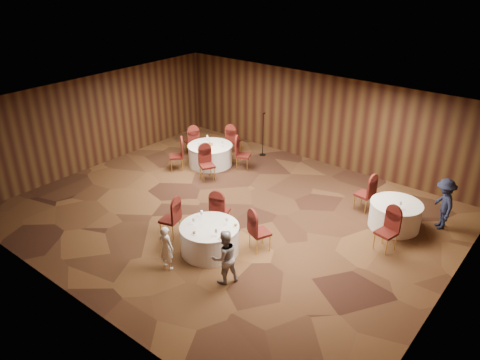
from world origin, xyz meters
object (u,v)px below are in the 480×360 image
Objects in this scene: table_left at (210,155)px; woman_a at (166,248)px; mic_stand at (263,143)px; woman_b at (225,257)px; table_right at (395,215)px; man_c at (444,204)px; table_main at (210,239)px.

woman_a is at bearing -57.70° from table_left.
woman_b is (3.77, -6.64, 0.19)m from mic_stand.
table_right is 1.22× the size of woman_a.
table_right is 1.32m from man_c.
mic_stand is at bearing 162.56° from table_right.
table_left is 2.11m from mic_stand.
woman_b is (4.73, -4.76, 0.30)m from table_left.
table_right is at bearing 0.22° from table_left.
mic_stand is 6.99m from man_c.
table_main is 1.07× the size of table_right.
mic_stand is 1.23× the size of woman_b.
table_left is at bearing -57.58° from woman_a.
table_right is 6.35m from woman_a.
man_c reaches higher than woman_b.
table_main is 1.23m from woman_a.
mic_stand is 7.49m from woman_a.
mic_stand is at bearing -133.08° from man_c.
table_left is at bearing -117.05° from mic_stand.
man_c is (4.21, 4.86, 0.36)m from table_main.
table_left is at bearing -179.78° from table_right.
table_left is 6.85m from table_right.
woman_b is (1.42, 0.48, 0.09)m from woman_a.
table_main is at bearing -97.25° from woman_b.
table_left is 0.96× the size of mic_stand.
mic_stand reaches higher than woman_a.
woman_a is (2.35, -7.11, 0.09)m from mic_stand.
man_c is (4.55, 6.03, 0.16)m from woman_a.
mic_stand is at bearing -125.27° from woman_b.
woman_a is (-0.34, -1.16, 0.20)m from table_main.
man_c reaches higher than table_main.
mic_stand reaches higher than table_right.
woman_b reaches higher than table_main.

